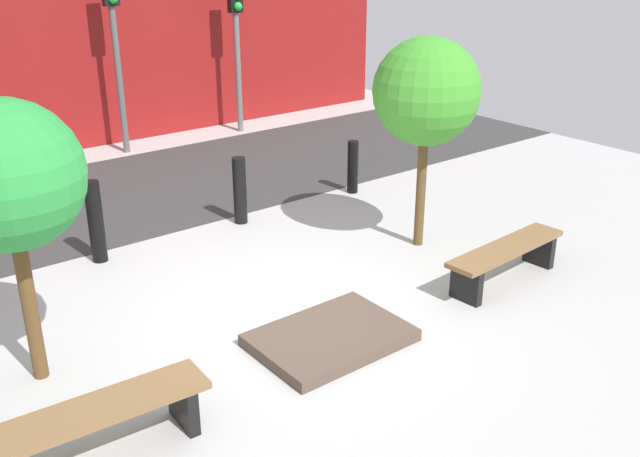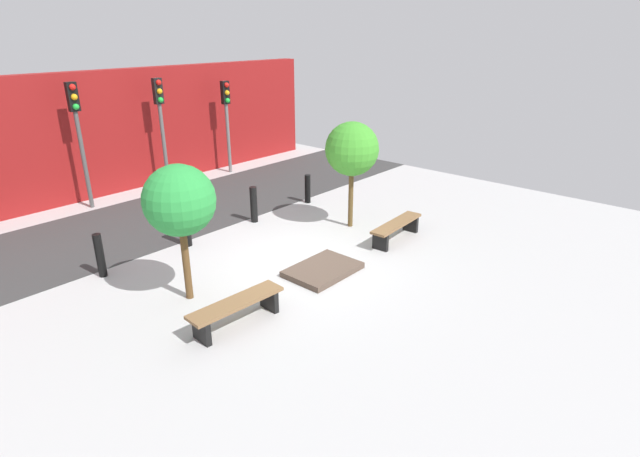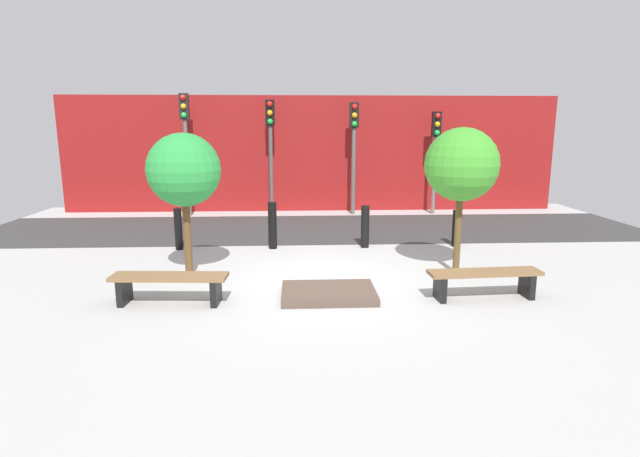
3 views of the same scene
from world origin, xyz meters
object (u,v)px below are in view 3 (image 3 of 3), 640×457
(bollard_center, at_px, (365,227))
(traffic_light_mid_east, at_px, (354,138))
(planter_bed, at_px, (328,293))
(bollard_right, at_px, (456,228))
(traffic_light_mid_west, at_px, (270,136))
(bench_left, at_px, (170,283))
(bollard_far_left, at_px, (178,229))
(tree_behind_right_bench, at_px, (462,165))
(tree_behind_left_bench, at_px, (184,171))
(bollard_left, at_px, (272,226))
(traffic_light_west, at_px, (185,132))
(bench_right, at_px, (484,278))
(traffic_light_east, at_px, (436,143))

(bollard_center, xyz_separation_m, traffic_light_mid_east, (0.23, 4.48, 1.93))
(planter_bed, distance_m, bollard_right, 4.70)
(planter_bed, distance_m, traffic_light_mid_west, 8.35)
(bench_left, height_order, bollard_far_left, bollard_far_left)
(tree_behind_right_bench, distance_m, bollard_far_left, 6.35)
(tree_behind_left_bench, distance_m, bollard_center, 4.47)
(bollard_left, bearing_deg, planter_bed, -72.53)
(traffic_light_west, bearing_deg, traffic_light_mid_east, -0.01)
(tree_behind_left_bench, height_order, traffic_light_mid_east, traffic_light_mid_east)
(bollard_left, xyz_separation_m, bollard_center, (2.15, 0.00, -0.05))
(traffic_light_west, xyz_separation_m, traffic_light_mid_west, (2.60, -0.00, -0.12))
(tree_behind_right_bench, bearing_deg, tree_behind_left_bench, 180.00)
(bench_right, relative_size, traffic_light_mid_east, 0.53)
(traffic_light_mid_east, bearing_deg, traffic_light_mid_west, 180.00)
(bollard_center, distance_m, bollard_right, 2.15)
(planter_bed, xyz_separation_m, bollard_far_left, (-3.22, 3.41, 0.42))
(planter_bed, xyz_separation_m, tree_behind_left_bench, (-2.54, 1.25, 1.93))
(bollard_right, bearing_deg, tree_behind_right_bench, -107.35)
(traffic_light_west, relative_size, traffic_light_mid_west, 1.05)
(bench_right, distance_m, tree_behind_left_bench, 5.54)
(bollard_left, xyz_separation_m, bollard_right, (4.29, 0.00, -0.11))
(traffic_light_east, bearing_deg, traffic_light_mid_west, 179.99)
(bench_left, height_order, tree_behind_left_bench, tree_behind_left_bench)
(traffic_light_east, bearing_deg, bench_left, -128.56)
(tree_behind_left_bench, distance_m, traffic_light_east, 9.25)
(bench_left, xyz_separation_m, traffic_light_east, (6.44, 8.08, 1.90))
(bollard_center, bearing_deg, bench_left, -135.05)
(bench_left, distance_m, traffic_light_mid_east, 9.19)
(traffic_light_west, bearing_deg, bollard_far_left, -81.32)
(tree_behind_right_bench, distance_m, traffic_light_mid_east, 6.76)
(bench_left, xyz_separation_m, tree_behind_right_bench, (5.08, 1.45, 1.73))
(traffic_light_mid_west, bearing_deg, planter_bed, -80.63)
(tree_behind_right_bench, bearing_deg, bench_left, -164.13)
(bollard_center, xyz_separation_m, bollard_right, (2.15, 0.00, -0.06))
(bollard_left, distance_m, bollard_right, 4.29)
(bollard_far_left, distance_m, bollard_center, 4.29)
(tree_behind_left_bench, bearing_deg, tree_behind_right_bench, -0.00)
(bollard_far_left, xyz_separation_m, bollard_right, (6.44, 0.00, -0.05))
(tree_behind_right_bench, bearing_deg, bench_right, -90.00)
(bollard_left, distance_m, traffic_light_west, 5.68)
(tree_behind_right_bench, xyz_separation_m, bollard_center, (-1.47, 2.16, -1.58))
(traffic_light_mid_west, bearing_deg, bollard_center, -62.07)
(planter_bed, height_order, bollard_right, bollard_right)
(bench_left, distance_m, bollard_left, 3.90)
(bollard_far_left, bearing_deg, tree_behind_left_bench, -72.65)
(bollard_left, height_order, traffic_light_west, traffic_light_west)
(bollard_far_left, bearing_deg, traffic_light_west, 98.68)
(bollard_center, bearing_deg, traffic_light_east, 57.70)
(bollard_far_left, height_order, traffic_light_east, traffic_light_east)
(bollard_far_left, relative_size, bollard_center, 0.98)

